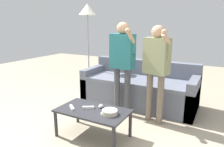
{
  "coord_description": "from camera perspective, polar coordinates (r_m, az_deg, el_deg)",
  "views": [
    {
      "loc": [
        1.42,
        -2.14,
        1.49
      ],
      "look_at": [
        0.03,
        0.42,
        0.79
      ],
      "focal_mm": 33.31,
      "sensor_mm": 36.0,
      "label": 1
    }
  ],
  "objects": [
    {
      "name": "player_center",
      "position": [
        3.33,
        2.85,
        4.24
      ],
      "size": [
        0.44,
        0.35,
        1.52
      ],
      "color": "#47474C",
      "rests_on": "ground"
    },
    {
      "name": "game_remote_wand_near",
      "position": [
        2.86,
        -10.96,
        -9.18
      ],
      "size": [
        0.14,
        0.12,
        0.03
      ],
      "color": "white",
      "rests_on": "coffee_table"
    },
    {
      "name": "game_remote_wand_far",
      "position": [
        2.66,
        -1.46,
        -10.75
      ],
      "size": [
        0.11,
        0.16,
        0.03
      ],
      "color": "white",
      "rests_on": "coffee_table"
    },
    {
      "name": "floor_lamp",
      "position": [
        4.45,
        -6.73,
        15.53
      ],
      "size": [
        0.37,
        0.37,
        1.89
      ],
      "color": "#2D2D33",
      "rests_on": "ground"
    },
    {
      "name": "snack_bowl",
      "position": [
        2.64,
        -0.64,
        -10.56
      ],
      "size": [
        0.2,
        0.2,
        0.06
      ],
      "primitive_type": "cylinder",
      "color": "beige",
      "rests_on": "coffee_table"
    },
    {
      "name": "game_remote_wand_spare",
      "position": [
        2.83,
        -6.55,
        -9.23
      ],
      "size": [
        0.15,
        0.11,
        0.03
      ],
      "color": "white",
      "rests_on": "coffee_table"
    },
    {
      "name": "ground_plane",
      "position": [
        2.97,
        -4.55,
        -16.63
      ],
      "size": [
        12.0,
        12.0,
        0.0
      ],
      "primitive_type": "plane",
      "color": "tan"
    },
    {
      "name": "coffee_table",
      "position": [
        2.81,
        -5.31,
        -10.77
      ],
      "size": [
        0.95,
        0.54,
        0.38
      ],
      "color": "#2D2D33",
      "rests_on": "ground"
    },
    {
      "name": "couch",
      "position": [
        3.99,
        7.49,
        -4.01
      ],
      "size": [
        2.09,
        0.88,
        0.79
      ],
      "color": "slate",
      "rests_on": "ground"
    },
    {
      "name": "game_remote_nunchuk",
      "position": [
        2.84,
        -3.05,
        -8.9
      ],
      "size": [
        0.06,
        0.09,
        0.05
      ],
      "color": "white",
      "rests_on": "coffee_table"
    },
    {
      "name": "player_right",
      "position": [
        3.11,
        12.07,
        2.77
      ],
      "size": [
        0.43,
        0.38,
        1.47
      ],
      "color": "#756656",
      "rests_on": "ground"
    }
  ]
}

